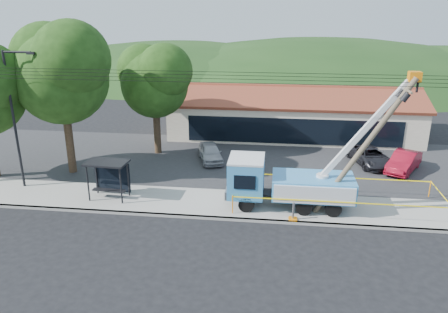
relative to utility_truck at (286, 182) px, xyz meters
The scene contains 18 objects.
ground 5.50m from the utility_truck, 128.78° to the right, with size 120.00×120.00×0.00m, color black.
curb 4.16m from the utility_truck, 148.92° to the right, with size 60.00×0.25×0.15m, color #A19C96.
sidewalk 3.66m from the utility_truck, behind, with size 60.00×4.00×0.15m, color #A19C96.
parking_lot 8.74m from the utility_truck, 112.41° to the left, with size 60.00×12.00×0.10m, color #28282B.
strip_mall 15.93m from the utility_truck, 87.37° to the left, with size 22.50×8.53×4.67m.
streetlight 17.45m from the utility_truck, behind, with size 2.13×0.22×9.00m.
tree_west_near 16.80m from the utility_truck, 165.57° to the left, with size 7.56×6.72×10.80m.
tree_lot 14.33m from the utility_truck, 139.00° to the left, with size 6.30×5.60×8.94m.
hill_west 54.13m from the utility_truck, 109.73° to the left, with size 78.40×56.00×28.00m, color #183714.
hill_center 51.40m from the utility_truck, 82.47° to the left, with size 89.60×64.00×32.00m, color #183714.
hill_east 57.54m from the utility_truck, 62.31° to the left, with size 72.80×52.00×26.00m, color #183714.
utility_truck is the anchor object (origin of this frame).
leaning_pole 5.12m from the utility_truck, ahead, with size 4.89×1.68×8.06m.
bus_shelter 10.89m from the utility_truck, behind, with size 2.58×1.67×2.42m.
caution_tape 3.08m from the utility_truck, ahead, with size 12.07×3.78×1.09m.
car_silver 9.57m from the utility_truck, 127.28° to the left, with size 1.59×3.95×1.34m, color #A2A3A9.
car_red 11.22m from the utility_truck, 39.31° to the left, with size 1.51×4.34×1.43m, color maroon.
car_dark 10.52m from the utility_truck, 51.90° to the left, with size 2.14×4.65×1.29m, color black.
Camera 1 is at (2.53, -20.00, 11.65)m, focal length 35.00 mm.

